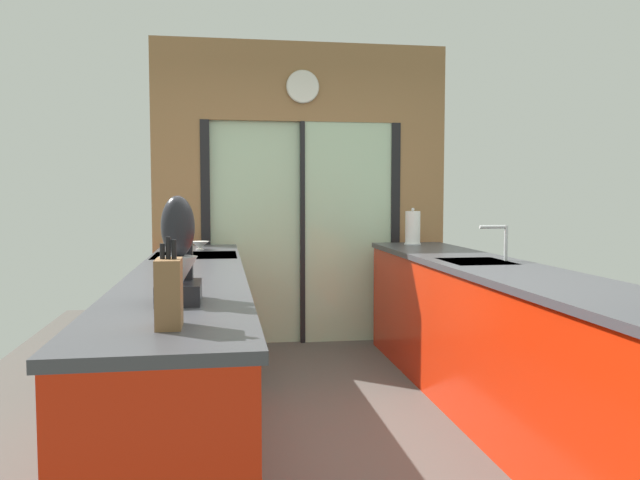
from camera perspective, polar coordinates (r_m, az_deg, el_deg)
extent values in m
cube|color=#4C4742|center=(4.18, 1.63, -14.82)|extent=(5.04, 7.60, 0.02)
cube|color=olive|center=(5.82, -1.64, 14.01)|extent=(2.64, 0.08, 0.70)
cube|color=#B2D1AD|center=(5.73, -5.81, 0.60)|extent=(0.80, 0.02, 2.00)
cube|color=#B2D1AD|center=(5.79, 2.54, 0.66)|extent=(0.80, 0.02, 2.00)
cube|color=black|center=(5.70, -10.22, 0.54)|extent=(0.08, 0.10, 2.00)
cube|color=black|center=(5.92, 6.68, 0.70)|extent=(0.08, 0.10, 2.00)
cube|color=black|center=(5.75, -1.61, 0.63)|extent=(0.04, 0.10, 2.00)
cube|color=olive|center=(5.71, -12.73, 0.51)|extent=(0.42, 0.08, 2.00)
cube|color=olive|center=(5.99, 8.99, 0.72)|extent=(0.42, 0.08, 2.00)
cylinder|color=white|center=(5.76, -1.56, 13.62)|extent=(0.27, 0.03, 0.27)
torus|color=beige|center=(5.76, -1.56, 13.62)|extent=(0.29, 0.02, 0.29)
cube|color=red|center=(3.10, -12.24, -12.93)|extent=(0.58, 2.55, 0.88)
cube|color=red|center=(5.25, -10.83, -5.93)|extent=(0.58, 0.65, 0.88)
cube|color=#3D3D42|center=(3.62, -11.77, -3.04)|extent=(0.62, 3.80, 0.04)
cube|color=red|center=(4.04, 15.39, -8.98)|extent=(0.58, 3.80, 0.88)
cube|color=#3D3D42|center=(3.97, 15.52, -2.49)|extent=(0.62, 3.80, 0.04)
cube|color=#B7BABC|center=(4.19, 13.86, -2.19)|extent=(0.40, 0.48, 0.05)
cylinder|color=#B7BABC|center=(4.26, 16.37, -0.26)|extent=(0.02, 0.02, 0.23)
cylinder|color=#B7BABC|center=(4.21, 15.29, 1.15)|extent=(0.18, 0.02, 0.02)
cube|color=black|center=(4.63, -11.09, -7.26)|extent=(0.58, 0.60, 0.88)
cube|color=black|center=(4.62, -7.42, -6.73)|extent=(0.01, 0.48, 0.28)
cube|color=black|center=(4.56, -11.17, -1.52)|extent=(0.58, 0.60, 0.03)
cylinder|color=#B7BABC|center=(4.39, -7.33, -3.07)|extent=(0.02, 0.04, 0.04)
cylinder|color=#B7BABC|center=(4.57, -7.39, -2.79)|extent=(0.02, 0.04, 0.04)
cylinder|color=#B7BABC|center=(4.75, -7.45, -2.54)|extent=(0.02, 0.04, 0.04)
cylinder|color=silver|center=(5.00, -10.74, -0.82)|extent=(0.06, 0.06, 0.01)
cone|color=silver|center=(5.00, -10.75, -0.45)|extent=(0.14, 0.14, 0.06)
cube|color=brown|center=(2.08, -13.43, -4.69)|extent=(0.08, 0.14, 0.22)
cylinder|color=black|center=(2.06, -13.99, -1.13)|extent=(0.02, 0.02, 0.06)
cylinder|color=black|center=(2.06, -13.49, -0.83)|extent=(0.02, 0.02, 0.08)
cylinder|color=black|center=(2.06, -12.99, -0.96)|extent=(0.02, 0.02, 0.07)
cube|color=black|center=(2.56, -12.55, -4.63)|extent=(0.17, 0.26, 0.08)
cube|color=black|center=(2.64, -12.46, -1.29)|extent=(0.10, 0.08, 0.20)
ellipsoid|color=black|center=(2.52, -12.66, 1.19)|extent=(0.13, 0.12, 0.24)
cone|color=#B7BABC|center=(2.52, -12.62, -2.93)|extent=(0.15, 0.15, 0.13)
cylinder|color=#B7BABC|center=(5.47, 8.32, -0.36)|extent=(0.15, 0.15, 0.01)
cylinder|color=white|center=(5.46, 8.34, 1.14)|extent=(0.13, 0.13, 0.27)
sphere|color=#B7BABC|center=(5.46, 8.35, 2.74)|extent=(0.03, 0.03, 0.03)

